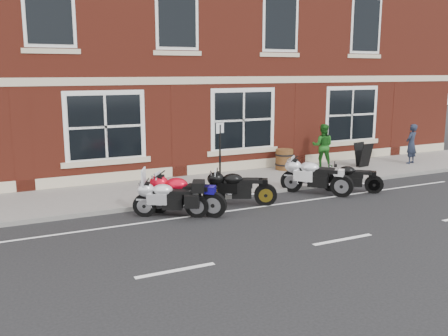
{
  "coord_description": "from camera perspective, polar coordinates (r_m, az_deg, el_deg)",
  "views": [
    {
      "loc": [
        -7.11,
        -11.39,
        3.72
      ],
      "look_at": [
        -0.71,
        1.6,
        0.9
      ],
      "focal_mm": 40.0,
      "sensor_mm": 36.0,
      "label": 1
    }
  ],
  "objects": [
    {
      "name": "moto_sport_red",
      "position": [
        13.09,
        -4.57,
        -2.9
      ],
      "size": [
        1.73,
        1.61,
        1.0
      ],
      "rotation": [
        0.0,
        0.0,
        0.82
      ],
      "color": "black",
      "rests_on": "ground"
    },
    {
      "name": "barrel_planter",
      "position": [
        18.61,
        6.91,
        0.99
      ],
      "size": [
        0.68,
        0.68,
        0.76
      ],
      "color": "#4A3313",
      "rests_on": "sidewalk"
    },
    {
      "name": "kerb",
      "position": [
        15.11,
        2.73,
        -3.0
      ],
      "size": [
        30.0,
        0.16,
        0.12
      ],
      "primitive_type": "cube",
      "color": "slate",
      "rests_on": "ground"
    },
    {
      "name": "pedestrian_left",
      "position": [
        20.94,
        20.62,
        2.6
      ],
      "size": [
        0.66,
        0.54,
        1.56
      ],
      "primitive_type": "imported",
      "rotation": [
        0.0,
        0.0,
        3.47
      ],
      "color": "#1C2232",
      "rests_on": "sidewalk"
    },
    {
      "name": "moto_naked_black",
      "position": [
        15.99,
        14.36,
        -1.01
      ],
      "size": [
        1.53,
        1.24,
        0.84
      ],
      "rotation": [
        0.0,
        0.0,
        0.9
      ],
      "color": "black",
      "rests_on": "ground"
    },
    {
      "name": "moto_sport_black",
      "position": [
        13.96,
        1.65,
        -2.15
      ],
      "size": [
        1.9,
        1.08,
        0.93
      ],
      "rotation": [
        0.0,
        0.0,
        1.09
      ],
      "color": "black",
      "rests_on": "ground"
    },
    {
      "name": "moto_sport_silver",
      "position": [
        15.47,
        10.39,
        -0.86
      ],
      "size": [
        1.54,
        1.81,
        1.01
      ],
      "rotation": [
        0.0,
        0.0,
        0.69
      ],
      "color": "black",
      "rests_on": "ground"
    },
    {
      "name": "pedestrian_right",
      "position": [
        19.19,
        11.21,
        2.51
      ],
      "size": [
        1.02,
        0.98,
        1.65
      ],
      "primitive_type": "imported",
      "rotation": [
        0.0,
        0.0,
        2.5
      ],
      "color": "#1A5618",
      "rests_on": "sidewalk"
    },
    {
      "name": "sidewalk",
      "position": [
        16.47,
        0.07,
        -1.8
      ],
      "size": [
        30.0,
        3.0,
        0.12
      ],
      "primitive_type": "cube",
      "color": "slate",
      "rests_on": "ground"
    },
    {
      "name": "parking_sign",
      "position": [
        14.57,
        -0.46,
        1.67
      ],
      "size": [
        0.29,
        0.11,
        2.13
      ],
      "rotation": [
        0.0,
        0.0,
        0.32
      ],
      "color": "black",
      "rests_on": "sidewalk"
    },
    {
      "name": "pub_building",
      "position": [
        23.13,
        -8.54,
        16.58
      ],
      "size": [
        24.0,
        12.0,
        12.0
      ],
      "primitive_type": "cube",
      "color": "maroon",
      "rests_on": "ground"
    },
    {
      "name": "moto_touring_silver",
      "position": [
        12.95,
        -6.38,
        -3.31
      ],
      "size": [
        1.77,
        1.08,
        1.29
      ],
      "rotation": [
        0.0,
        0.0,
        1.06
      ],
      "color": "black",
      "rests_on": "ground"
    },
    {
      "name": "ground",
      "position": [
        13.94,
        5.56,
        -4.5
      ],
      "size": [
        80.0,
        80.0,
        0.0
      ],
      "primitive_type": "plane",
      "color": "black",
      "rests_on": "ground"
    },
    {
      "name": "a_board_sign",
      "position": [
        19.73,
        15.61,
        1.48
      ],
      "size": [
        0.6,
        0.44,
        0.92
      ],
      "primitive_type": null,
      "rotation": [
        0.0,
        0.0,
        0.13
      ],
      "color": "black",
      "rests_on": "sidewalk"
    }
  ]
}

